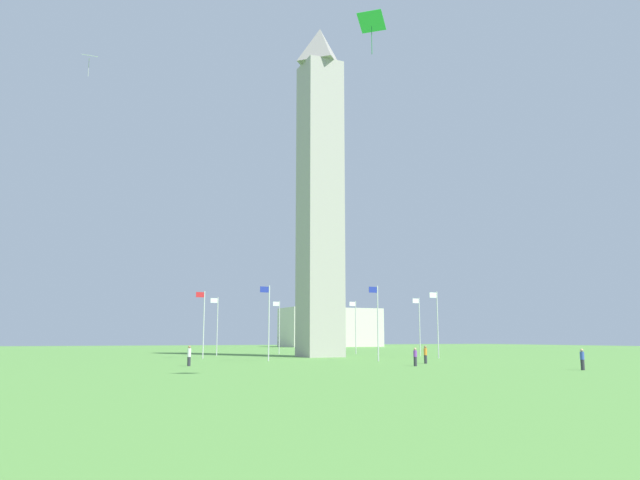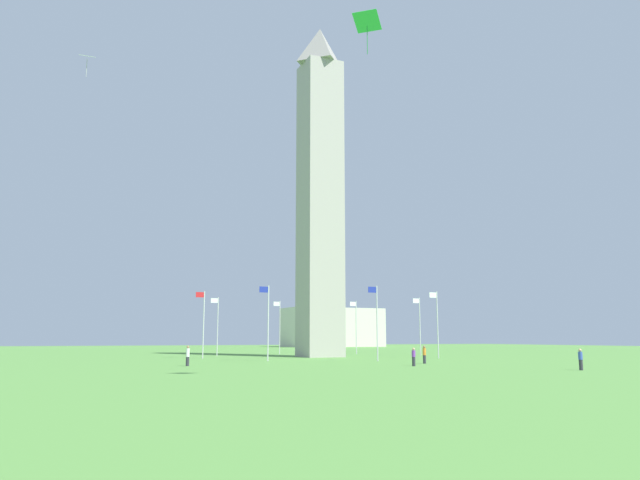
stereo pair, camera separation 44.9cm
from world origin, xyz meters
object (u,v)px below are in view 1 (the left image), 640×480
Objects in this scene: flagpole_e at (377,319)px; person_purple_shirt at (415,357)px; obelisk_monument at (320,186)px; kite_green_diamond at (371,22)px; flagpole_ne at (268,319)px; flagpole_s at (419,324)px; flagpole_nw at (217,324)px; flagpole_n at (203,321)px; flagpole_w at (279,325)px; person_blue_shirt at (582,359)px; person_white_shirt at (189,356)px; kite_white_diamond at (89,56)px; distant_building at (331,328)px; person_orange_shirt at (425,355)px; flagpole_se at (437,321)px; flagpole_sw at (355,325)px.

person_purple_shirt is at bearing 76.48° from flagpole_e.
obelisk_monument is 19.32× the size of kite_green_diamond.
flagpole_s is at bearing -157.50° from flagpole_ne.
flagpole_e is 28.44m from flagpole_nw.
flagpole_n is 1.00× the size of flagpole_w.
person_white_shirt is at bearing 71.10° from person_blue_shirt.
kite_white_diamond reaches higher than person_purple_shirt.
kite_white_diamond is (46.42, 25.13, 19.94)m from flagpole_s.
flagpole_e is 37.22m from kite_green_diamond.
flagpole_e is at bearing 67.78° from distant_building.
kite_green_diamond reaches higher than person_orange_shirt.
flagpole_n is 3.42× the size of kite_green_diamond.
flagpole_se and flagpole_s have the same top height.
flagpole_w is at bearing -157.50° from flagpole_nw.
distant_building is (-39.42, -81.24, -17.60)m from obelisk_monument.
flagpole_nw is at bearing 27.33° from person_purple_shirt.
kite_white_diamond is at bearing 87.60° from person_blue_shirt.
person_purple_shirt is at bearing -128.10° from kite_green_diamond.
distant_building is at bearing -47.88° from person_orange_shirt.
person_orange_shirt is (-0.99, 22.92, -22.00)m from obelisk_monument.
flagpole_nw is at bearing -90.00° from flagpole_ne.
flagpole_sw reaches higher than person_purple_shirt.
flagpole_sw is 63.90m from kite_green_diamond.
person_purple_shirt is at bearing 70.17° from flagpole_sw.
flagpole_e is 12.58m from person_purple_shirt.
flagpole_w is at bearing -6.03° from person_white_shirt.
kite_white_diamond is 24.50m from kite_green_diamond.
flagpole_s is at bearing 2.41° from person_blue_shirt.
flagpole_w is at bearing -67.50° from flagpole_se.
obelisk_monument is at bearing 9.28° from person_purple_shirt.
flagpole_ne and flagpole_s have the same top height.
flagpole_nw is at bearing 22.50° from flagpole_w.
flagpole_w is 0.30× the size of distant_building.
flagpole_e is 28.44m from flagpole_sw.
flagpole_se is 1.00× the size of flagpole_s.
flagpole_e is 1.00× the size of flagpole_se.
flagpole_w is 76.78m from distant_building.
kite_white_diamond reaches higher than distant_building.
flagpole_n reaches higher than person_white_shirt.
flagpole_s is 41.16m from person_white_shirt.
person_blue_shirt is at bearing 83.54° from flagpole_sw.
person_blue_shirt is at bearing 95.71° from flagpole_w.
flagpole_nw is (26.28, -10.88, 0.00)m from flagpole_s.
distant_building is (-24.09, -81.24, 0.81)m from flagpole_s.
flagpole_nw reaches higher than person_orange_shirt.
kite_white_diamond reaches higher than flagpole_s.
obelisk_monument is at bearing -141.05° from kite_white_diamond.
kite_white_diamond is (10.00, 6.28, 23.49)m from person_white_shirt.
flagpole_e is at bearing -19.71° from person_orange_shirt.
obelisk_monument reaches higher than kite_white_diamond.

